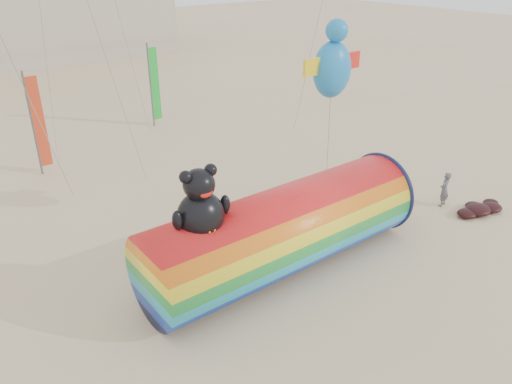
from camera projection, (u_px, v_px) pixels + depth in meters
ground at (271, 271)px, 17.62m from camera, size 160.00×160.00×0.00m
windsock_assembly at (284, 228)px, 17.21m from camera, size 10.41×3.17×4.80m
kite_handler at (444, 189)px, 21.81m from camera, size 0.64×0.49×1.58m
fabric_bundle at (480, 209)px, 21.50m from camera, size 2.62×1.35×0.41m
festival_banners at (49, 111)px, 26.00m from camera, size 13.51×3.53×5.20m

